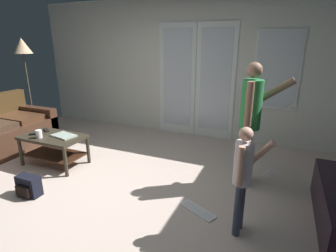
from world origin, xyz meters
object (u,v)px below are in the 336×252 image
(loose_keyboard, at_px, (198,210))
(floor_lamp, at_px, (23,51))
(person_adult, at_px, (251,115))
(cup_near_edge, at_px, (39,134))
(person_child, at_px, (243,172))
(coffee_table, at_px, (54,144))
(laptop_closed, at_px, (64,136))
(backpack, at_px, (28,186))
(tv_remote_black, at_px, (46,130))
(dvd_remote_slim, at_px, (36,134))

(loose_keyboard, bearing_deg, floor_lamp, 161.64)
(person_adult, distance_m, cup_near_edge, 2.97)
(person_adult, bearing_deg, floor_lamp, 173.66)
(person_child, distance_m, cup_near_edge, 2.94)
(cup_near_edge, bearing_deg, coffee_table, 52.99)
(person_child, relative_size, laptop_closed, 3.07)
(floor_lamp, bearing_deg, person_adult, -6.34)
(person_adult, xyz_separation_m, laptop_closed, (-2.58, -0.50, -0.48))
(loose_keyboard, relative_size, cup_near_edge, 3.80)
(person_adult, height_order, backpack, person_adult)
(tv_remote_black, distance_m, dvd_remote_slim, 0.20)
(person_adult, bearing_deg, dvd_remote_slim, -168.58)
(coffee_table, relative_size, laptop_closed, 2.64)
(tv_remote_black, bearing_deg, cup_near_edge, -27.20)
(person_child, distance_m, laptop_closed, 2.70)
(cup_near_edge, bearing_deg, floor_lamp, 142.04)
(person_adult, relative_size, backpack, 5.38)
(person_child, bearing_deg, coffee_table, 171.14)
(loose_keyboard, xyz_separation_m, cup_near_edge, (-2.46, 0.14, 0.51))
(person_child, height_order, laptop_closed, person_child)
(tv_remote_black, bearing_deg, person_child, 22.15)
(backpack, bearing_deg, person_adult, 29.28)
(person_adult, height_order, floor_lamp, floor_lamp)
(person_child, bearing_deg, dvd_remote_slim, 173.09)
(floor_lamp, xyz_separation_m, backpack, (1.97, -1.82, -1.50))
(tv_remote_black, bearing_deg, floor_lamp, 178.96)
(coffee_table, xyz_separation_m, tv_remote_black, (-0.27, 0.13, 0.14))
(cup_near_edge, bearing_deg, backpack, -54.10)
(coffee_table, relative_size, dvd_remote_slim, 5.51)
(tv_remote_black, bearing_deg, backpack, -23.08)
(floor_lamp, distance_m, loose_keyboard, 4.48)
(coffee_table, xyz_separation_m, person_child, (2.82, -0.44, 0.32))
(backpack, height_order, laptop_closed, laptop_closed)
(dvd_remote_slim, bearing_deg, person_child, -43.18)
(laptop_closed, relative_size, tv_remote_black, 2.09)
(floor_lamp, bearing_deg, tv_remote_black, -33.71)
(person_adult, xyz_separation_m, dvd_remote_slim, (-3.02, -0.61, -0.47))
(person_adult, bearing_deg, cup_near_edge, -166.42)
(person_adult, relative_size, dvd_remote_slim, 9.26)
(loose_keyboard, distance_m, tv_remote_black, 2.70)
(person_child, xyz_separation_m, cup_near_edge, (-2.93, 0.30, -0.13))
(person_child, relative_size, loose_keyboard, 2.40)
(coffee_table, height_order, floor_lamp, floor_lamp)
(loose_keyboard, bearing_deg, dvd_remote_slim, 175.17)
(person_child, relative_size, tv_remote_black, 6.41)
(cup_near_edge, bearing_deg, person_adult, 13.58)
(person_child, distance_m, loose_keyboard, 0.81)
(coffee_table, height_order, person_adult, person_adult)
(tv_remote_black, bearing_deg, loose_keyboard, 23.57)
(coffee_table, distance_m, loose_keyboard, 2.39)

